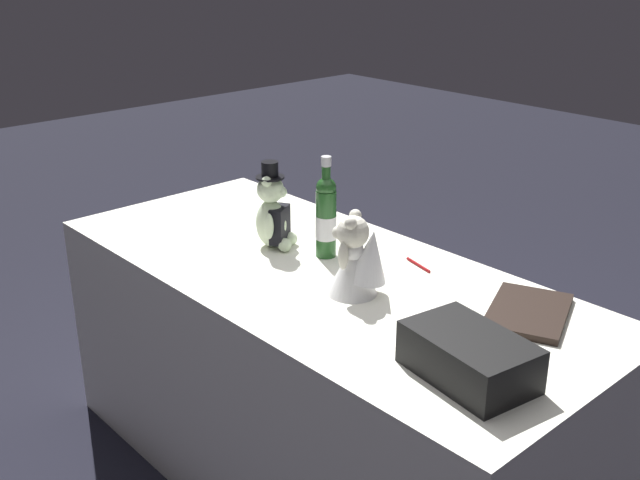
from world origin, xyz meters
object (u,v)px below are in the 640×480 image
(guestbook, at_px, (528,312))
(teddy_bear_groom, at_px, (273,214))
(teddy_bear_bride, at_px, (357,258))
(gift_case_black, at_px, (469,356))
(champagne_bottle, at_px, (326,216))
(signing_pen, at_px, (417,264))

(guestbook, bearing_deg, teddy_bear_groom, 169.97)
(teddy_bear_bride, xyz_separation_m, guestbook, (0.42, 0.25, -0.10))
(teddy_bear_groom, relative_size, gift_case_black, 0.89)
(teddy_bear_groom, height_order, gift_case_black, teddy_bear_groom)
(teddy_bear_groom, distance_m, champagne_bottle, 0.19)
(teddy_bear_groom, height_order, teddy_bear_bride, teddy_bear_groom)
(guestbook, bearing_deg, gift_case_black, -100.90)
(champagne_bottle, height_order, guestbook, champagne_bottle)
(champagne_bottle, height_order, signing_pen, champagne_bottle)
(teddy_bear_groom, relative_size, champagne_bottle, 0.88)
(signing_pen, height_order, gift_case_black, gift_case_black)
(champagne_bottle, xyz_separation_m, signing_pen, (0.26, 0.16, -0.13))
(champagne_bottle, relative_size, gift_case_black, 1.01)
(gift_case_black, xyz_separation_m, guestbook, (-0.08, 0.38, -0.05))
(signing_pen, relative_size, guestbook, 0.43)
(teddy_bear_groom, bearing_deg, champagne_bottle, 23.24)
(signing_pen, distance_m, guestbook, 0.43)
(signing_pen, height_order, guestbook, guestbook)
(teddy_bear_bride, xyz_separation_m, signing_pen, (-0.01, 0.29, -0.11))
(signing_pen, bearing_deg, teddy_bear_bride, -87.31)
(champagne_bottle, distance_m, guestbook, 0.71)
(teddy_bear_bride, bearing_deg, teddy_bear_groom, 173.49)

